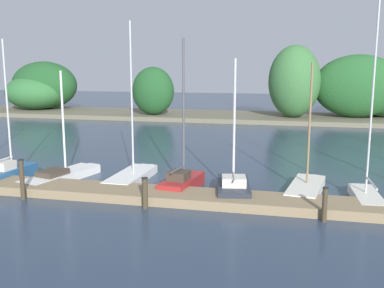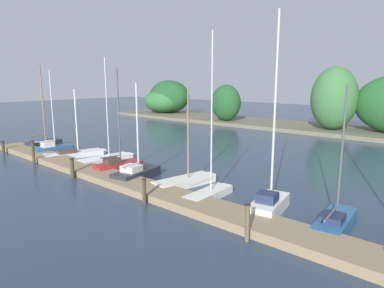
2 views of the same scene
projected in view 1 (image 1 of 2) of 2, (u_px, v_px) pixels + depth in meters
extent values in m
cube|color=#847051|center=(235.00, 200.00, 16.35)|extent=(30.28, 1.80, 0.35)
cube|color=#66604C|center=(272.00, 118.00, 42.02)|extent=(63.42, 8.00, 0.40)
ellipsoid|color=#1E4C23|center=(44.00, 85.00, 48.20)|extent=(7.37, 5.32, 5.15)
ellipsoid|color=#386B38|center=(294.00, 81.00, 40.06)|extent=(4.67, 4.91, 6.55)
ellipsoid|color=#2D6633|center=(36.00, 92.00, 47.65)|extent=(6.65, 5.57, 3.69)
ellipsoid|color=#1E4C23|center=(364.00, 96.00, 41.48)|extent=(5.25, 4.98, 3.82)
ellipsoid|color=#235628|center=(358.00, 86.00, 39.90)|extent=(7.85, 4.06, 5.70)
ellipsoid|color=#1E4C23|center=(153.00, 91.00, 42.27)|extent=(4.08, 3.12, 4.59)
ellipsoid|color=#386B38|center=(384.00, 91.00, 40.61)|extent=(4.33, 5.44, 4.68)
cube|color=#285684|center=(9.00, 174.00, 19.86)|extent=(1.31, 2.82, 0.57)
cube|color=#285684|center=(27.00, 169.00, 21.03)|extent=(0.66, 0.73, 0.49)
cube|color=beige|center=(3.00, 165.00, 19.46)|extent=(0.88, 0.88, 0.37)
cylinder|color=#B7B7BC|center=(7.00, 104.00, 19.51)|extent=(0.09, 0.09, 5.68)
cube|color=white|center=(61.00, 177.00, 19.82)|extent=(2.15, 4.26, 0.36)
cube|color=white|center=(88.00, 169.00, 21.44)|extent=(0.89, 1.15, 0.31)
cube|color=#3D3328|center=(52.00, 173.00, 19.32)|extent=(1.17, 1.41, 0.23)
cylinder|color=silver|center=(63.00, 122.00, 19.66)|extent=(0.10, 0.10, 4.54)
cube|color=white|center=(131.00, 177.00, 19.70)|extent=(1.31, 3.74, 0.37)
cube|color=white|center=(144.00, 169.00, 21.30)|extent=(0.69, 0.94, 0.32)
cylinder|color=#B7B7BC|center=(132.00, 98.00, 19.35)|extent=(0.08, 0.08, 6.64)
cube|color=maroon|center=(182.00, 184.00, 18.26)|extent=(1.40, 2.95, 0.54)
cube|color=maroon|center=(193.00, 177.00, 19.44)|extent=(0.66, 0.78, 0.46)
cube|color=#3D3328|center=(179.00, 175.00, 17.85)|extent=(0.88, 0.95, 0.35)
cylinder|color=#4C4C51|center=(184.00, 109.00, 17.90)|extent=(0.09, 0.09, 5.65)
cylinder|color=#4C4C51|center=(178.00, 169.00, 17.75)|extent=(0.25, 1.38, 0.07)
cube|color=#232833|center=(233.00, 189.00, 17.45)|extent=(1.71, 3.14, 0.54)
cube|color=#232833|center=(232.00, 181.00, 18.77)|extent=(0.79, 0.85, 0.46)
cube|color=beige|center=(234.00, 181.00, 17.00)|extent=(1.06, 1.03, 0.35)
cylinder|color=#B7B7BC|center=(234.00, 121.00, 17.19)|extent=(0.10, 0.10, 4.85)
cylinder|color=#B7B7BC|center=(234.00, 176.00, 16.91)|extent=(0.32, 1.44, 0.08)
cube|color=silver|center=(306.00, 189.00, 17.77)|extent=(1.72, 3.64, 0.39)
cube|color=silver|center=(311.00, 180.00, 19.21)|extent=(0.78, 0.97, 0.33)
cylinder|color=#7F6647|center=(310.00, 124.00, 17.55)|extent=(0.09, 0.09, 4.84)
cube|color=silver|center=(367.00, 198.00, 16.59)|extent=(1.06, 2.91, 0.36)
cube|color=silver|center=(360.00, 189.00, 17.85)|extent=(0.54, 0.74, 0.31)
cylinder|color=#B7B7BC|center=(373.00, 96.00, 16.12)|extent=(0.08, 0.08, 7.32)
cylinder|color=#B7B7BC|center=(371.00, 183.00, 15.88)|extent=(0.16, 1.80, 0.07)
cylinder|color=#3D3323|center=(22.00, 180.00, 16.92)|extent=(0.18, 0.18, 1.55)
cylinder|color=black|center=(21.00, 160.00, 16.78)|extent=(0.21, 0.21, 0.04)
cylinder|color=#3D3323|center=(145.00, 194.00, 15.88)|extent=(0.21, 0.21, 1.12)
cylinder|color=black|center=(145.00, 178.00, 15.77)|extent=(0.24, 0.24, 0.04)
cylinder|color=#3D3323|center=(325.00, 205.00, 14.51)|extent=(0.17, 0.17, 1.14)
cylinder|color=black|center=(326.00, 188.00, 14.41)|extent=(0.19, 0.19, 0.04)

